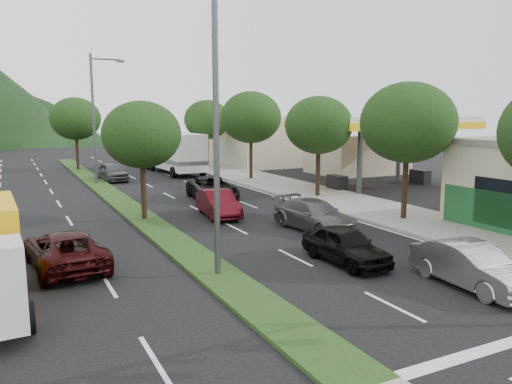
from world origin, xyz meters
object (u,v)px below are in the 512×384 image
sedan_silver (472,266)px  car_queue_e (112,172)px  tree_r_d (251,117)px  tree_med_near (142,135)px  streetlight_near (222,111)px  car_queue_a (346,245)px  suv_maroon (65,250)px  tree_r_b (408,123)px  motorhome (174,152)px  car_queue_b (315,215)px  tree_med_far (75,119)px  car_queue_c (218,203)px  tree_r_e (207,120)px  car_queue_d (212,188)px  tree_r_c (319,125)px  streetlight_mid (96,112)px

sedan_silver → car_queue_e: (-5.32, 31.29, 0.02)m
tree_r_d → sedan_silver: bearing=-101.0°
tree_med_near → streetlight_near: size_ratio=0.60×
tree_r_d → car_queue_a: size_ratio=1.80×
suv_maroon → car_queue_a: 10.14m
tree_r_b → motorhome: tree_r_b is taller
car_queue_b → tree_med_far: bearing=95.9°
car_queue_c → tree_r_d: bearing=63.6°
tree_r_e → sedan_silver: bearing=-98.1°
tree_med_far → car_queue_d: 22.78m
car_queue_d → sedan_silver: bearing=-78.9°
tree_r_e → car_queue_d: (-6.52, -17.69, -4.14)m
car_queue_c → motorhome: size_ratio=0.44×
suv_maroon → tree_r_e: bearing=-124.9°
tree_r_d → tree_r_c: bearing=-90.0°
car_queue_c → motorhome: bearing=85.3°
car_queue_a → car_queue_b: size_ratio=0.80×
car_queue_c → tree_r_e: bearing=76.5°
tree_med_far → car_queue_d: (5.48, -21.69, -4.26)m
sedan_silver → suv_maroon: sedan_silver is taller
tree_r_e → motorhome: size_ratio=0.68×
suv_maroon → car_queue_d: size_ratio=0.92×
tree_r_c → car_queue_e: (-10.50, 14.68, -4.01)m
tree_r_d → tree_med_far: tree_r_d is taller
tree_r_d → motorhome: bearing=118.6°
suv_maroon → motorhome: 29.18m
car_queue_c → tree_r_c: bearing=24.6°
suv_maroon → tree_r_c: bearing=-157.1°
tree_r_c → motorhome: 18.37m
car_queue_a → car_queue_e: car_queue_e is taller
sedan_silver → car_queue_b: size_ratio=0.87×
tree_med_far → car_queue_b: (6.72, -31.69, -4.29)m
tree_med_far → streetlight_mid: 11.02m
car_queue_a → streetlight_mid: bearing=98.7°
tree_r_b → car_queue_e: tree_r_b is taller
tree_r_d → tree_med_far: (-12.00, 14.00, -0.17)m
tree_r_c → streetlight_near: size_ratio=0.65×
tree_r_b → streetlight_near: size_ratio=0.69×
streetlight_near → motorhome: size_ratio=1.02×
car_queue_a → motorhome: bearing=82.9°
tree_r_c → tree_r_d: size_ratio=0.90×
tree_med_far → car_queue_a: 37.26m
tree_r_d → streetlight_mid: (-11.79, 3.00, 0.40)m
tree_med_far → suv_maroon: tree_med_far is taller
tree_r_d → tree_med_near: size_ratio=1.19×
tree_r_d → car_queue_b: 18.99m
suv_maroon → motorhome: motorhome is taller
tree_r_b → sedan_silver: size_ratio=1.61×
tree_r_e → motorhome: tree_r_e is taller
tree_med_near → car_queue_b: size_ratio=1.22×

